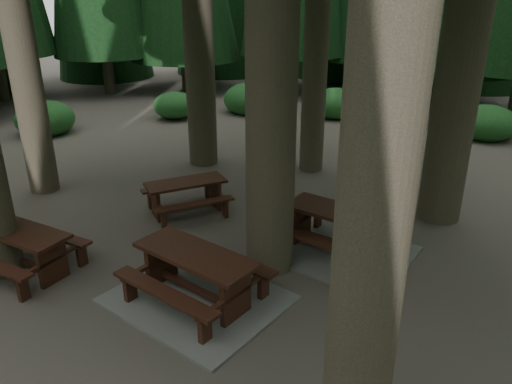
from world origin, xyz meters
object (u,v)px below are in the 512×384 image
Objects in this scene: picnic_table_a at (197,284)px; picnic_table_b at (186,192)px; picnic_table_c at (338,238)px; picnic_table_e at (22,244)px.

picnic_table_b is at bearing 137.95° from picnic_table_a.
picnic_table_c is 5.73m from picnic_table_e.
picnic_table_e is at bearing -161.41° from picnic_table_b.
picnic_table_a is at bearing -105.20° from picnic_table_b.
picnic_table_c is at bearing -55.53° from picnic_table_b.
picnic_table_b is at bearing 72.65° from picnic_table_e.
picnic_table_c reaches higher than picnic_table_b.
picnic_table_a is 1.27× the size of picnic_table_e.
picnic_table_c is at bearing 69.90° from picnic_table_a.
picnic_table_b is (-2.62, 2.24, 0.18)m from picnic_table_a.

